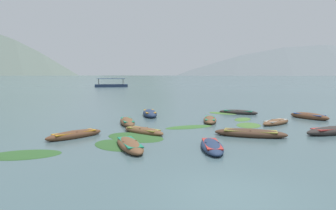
# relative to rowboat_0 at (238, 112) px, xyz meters

# --- Properties ---
(ground_plane) EXTENTS (6000.00, 6000.00, 0.00)m
(ground_plane) POSITION_rel_rowboat_0_xyz_m (-4.48, 1481.77, -0.15)
(ground_plane) COLOR #476066
(mountain_1) EXTENTS (886.17, 886.17, 322.65)m
(mountain_1) POSITION_rel_rowboat_0_xyz_m (-664.08, 1224.81, 161.18)
(mountain_1) COLOR slate
(mountain_1) RESTS_ON ground
(mountain_2) EXTENTS (846.49, 846.49, 289.53)m
(mountain_2) POSITION_rel_rowboat_0_xyz_m (-65.28, 1505.67, 144.62)
(mountain_2) COLOR #56665B
(mountain_2) RESTS_ON ground
(mountain_3) EXTENTS (1656.74, 1656.74, 485.83)m
(mountain_3) POSITION_rel_rowboat_0_xyz_m (505.52, 1646.31, 242.77)
(mountain_3) COLOR slate
(mountain_3) RESTS_ON ground
(rowboat_0) EXTENTS (3.47, 2.20, 0.46)m
(rowboat_0) POSITION_rel_rowboat_0_xyz_m (0.00, 0.00, 0.00)
(rowboat_0) COLOR #2D2826
(rowboat_0) RESTS_ON ground
(rowboat_1) EXTENTS (4.15, 2.23, 0.53)m
(rowboat_1) POSITION_rel_rowboat_0_xyz_m (-1.57, -9.86, 0.02)
(rowboat_1) COLOR #4C3323
(rowboat_1) RESTS_ON ground
(rowboat_2) EXTENTS (4.17, 2.47, 0.55)m
(rowboat_2) POSITION_rel_rowboat_0_xyz_m (3.55, -9.12, 0.03)
(rowboat_2) COLOR #2D2826
(rowboat_2) RESTS_ON ground
(rowboat_3) EXTENTS (1.65, 3.65, 0.65)m
(rowboat_3) POSITION_rel_rowboat_0_xyz_m (-7.73, -1.35, 0.06)
(rowboat_3) COLOR navy
(rowboat_3) RESTS_ON ground
(rowboat_4) EXTENTS (1.75, 3.51, 0.54)m
(rowboat_4) POSITION_rel_rowboat_0_xyz_m (-9.04, -5.69, 0.02)
(rowboat_4) COLOR brown
(rowboat_4) RESTS_ON ground
(rowboat_5) EXTENTS (2.92, 3.00, 0.49)m
(rowboat_5) POSITION_rel_rowboat_0_xyz_m (-11.35, -10.23, 0.01)
(rowboat_5) COLOR brown
(rowboat_5) RESTS_ON ground
(rowboat_6) EXTENTS (2.12, 3.62, 0.49)m
(rowboat_6) POSITION_rel_rowboat_0_xyz_m (-8.00, -12.69, 0.01)
(rowboat_6) COLOR brown
(rowboat_6) RESTS_ON ground
(rowboat_7) EXTENTS (1.33, 3.22, 0.48)m
(rowboat_7) POSITION_rel_rowboat_0_xyz_m (-3.13, -4.63, 0.01)
(rowboat_7) COLOR brown
(rowboat_7) RESTS_ON ground
(rowboat_8) EXTENTS (1.00, 3.25, 0.45)m
(rowboat_8) POSITION_rel_rowboat_0_xyz_m (-4.17, -12.89, -0.00)
(rowboat_8) COLOR navy
(rowboat_8) RESTS_ON ground
(rowboat_9) EXTENTS (2.66, 3.32, 0.57)m
(rowboat_9) POSITION_rel_rowboat_0_xyz_m (4.93, -2.90, 0.03)
(rowboat_9) COLOR brown
(rowboat_9) RESTS_ON ground
(rowboat_11) EXTENTS (2.88, 2.70, 0.43)m
(rowboat_11) POSITION_rel_rowboat_0_xyz_m (1.35, -5.64, -0.01)
(rowboat_11) COLOR brown
(rowboat_11) RESTS_ON ground
(rowboat_12) EXTENTS (2.94, 2.73, 0.44)m
(rowboat_12) POSITION_rel_rowboat_0_xyz_m (-7.65, -8.99, -0.01)
(rowboat_12) COLOR brown
(rowboat_12) RESTS_ON ground
(ferry_1) EXTENTS (9.36, 5.21, 2.54)m
(ferry_1) POSITION_rel_rowboat_0_xyz_m (-22.04, 58.69, 0.30)
(ferry_1) COLOR navy
(ferry_1) RESTS_ON ground
(weed_patch_0) EXTENTS (3.56, 2.38, 0.14)m
(weed_patch_0) POSITION_rel_rowboat_0_xyz_m (-4.81, -6.90, -0.15)
(weed_patch_0) COLOR #38662D
(weed_patch_0) RESTS_ON ground
(weed_patch_1) EXTENTS (2.24, 2.75, 0.14)m
(weed_patch_1) POSITION_rel_rowboat_0_xyz_m (-0.70, -6.16, -0.15)
(weed_patch_1) COLOR #477033
(weed_patch_1) RESTS_ON ground
(weed_patch_2) EXTENTS (2.02, 2.46, 0.14)m
(weed_patch_2) POSITION_rel_rowboat_0_xyz_m (-0.44, -3.41, -0.15)
(weed_patch_2) COLOR #477033
(weed_patch_2) RESTS_ON ground
(weed_patch_3) EXTENTS (3.44, 2.36, 0.14)m
(weed_patch_3) POSITION_rel_rowboat_0_xyz_m (-12.45, -13.89, -0.15)
(weed_patch_3) COLOR #2D5628
(weed_patch_3) RESTS_ON ground
(weed_patch_4) EXTENTS (3.23, 3.45, 0.14)m
(weed_patch_4) POSITION_rel_rowboat_0_xyz_m (-8.74, -12.04, -0.15)
(weed_patch_4) COLOR #2D5628
(weed_patch_4) RESTS_ON ground
(weed_patch_5) EXTENTS (2.97, 2.63, 0.14)m
(weed_patch_5) POSITION_rel_rowboat_0_xyz_m (-1.30, 0.36, -0.15)
(weed_patch_5) COLOR #477033
(weed_patch_5) RESTS_ON ground
(weed_patch_6) EXTENTS (4.23, 4.00, 0.14)m
(weed_patch_6) POSITION_rel_rowboat_0_xyz_m (-8.01, -10.15, -0.15)
(weed_patch_6) COLOR #2D5628
(weed_patch_6) RESTS_ON ground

